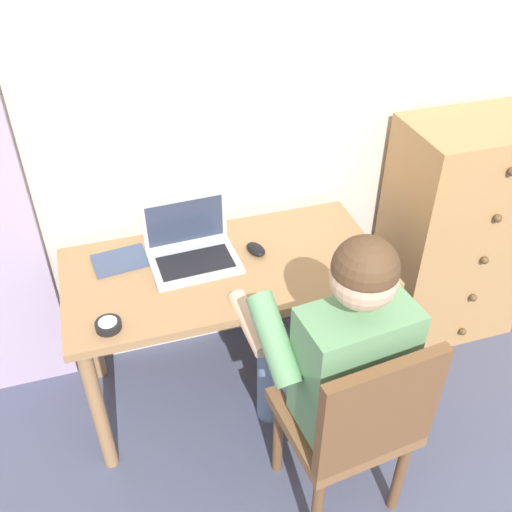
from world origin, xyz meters
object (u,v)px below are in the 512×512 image
at_px(person_seated, 333,347).
at_px(computer_mouse, 256,249).
at_px(notebook_pad, 120,261).
at_px(coffee_mug, 355,263).
at_px(dresser, 457,233).
at_px(laptop, 191,248).
at_px(desk, 225,286).
at_px(chair, 355,422).
at_px(desk_clock, 108,325).

height_order(person_seated, computer_mouse, person_seated).
distance_m(person_seated, notebook_pad, 0.91).
bearing_deg(coffee_mug, computer_mouse, 143.87).
bearing_deg(dresser, laptop, -178.74).
distance_m(desk, laptop, 0.21).
distance_m(desk, chair, 0.74).
xyz_separation_m(laptop, notebook_pad, (-0.28, 0.06, -0.05)).
bearing_deg(coffee_mug, desk, 157.96).
relative_size(dresser, laptop, 3.17).
height_order(dresser, computer_mouse, dresser).
height_order(laptop, notebook_pad, laptop).
relative_size(person_seated, computer_mouse, 12.08).
distance_m(computer_mouse, notebook_pad, 0.54).
relative_size(chair, laptop, 2.54).
distance_m(chair, person_seated, 0.26).
bearing_deg(desk, laptop, 142.32).
height_order(person_seated, notebook_pad, person_seated).
xyz_separation_m(person_seated, coffee_mug, (0.22, 0.31, 0.08)).
relative_size(laptop, computer_mouse, 3.51).
height_order(desk, computer_mouse, computer_mouse).
distance_m(notebook_pad, coffee_mug, 0.92).
distance_m(computer_mouse, coffee_mug, 0.40).
relative_size(dresser, coffee_mug, 9.27).
bearing_deg(chair, notebook_pad, 128.36).
bearing_deg(coffee_mug, desk_clock, -178.33).
relative_size(chair, desk_clock, 9.89).
height_order(notebook_pad, coffee_mug, coffee_mug).
bearing_deg(dresser, notebook_pad, 178.75).
bearing_deg(person_seated, desk, 116.76).
xyz_separation_m(person_seated, laptop, (-0.36, 0.58, 0.08)).
distance_m(desk, person_seated, 0.56).
height_order(dresser, laptop, dresser).
relative_size(desk, dresser, 1.12).
xyz_separation_m(person_seated, notebook_pad, (-0.64, 0.64, 0.04)).
xyz_separation_m(desk, coffee_mug, (0.47, -0.19, 0.15)).
bearing_deg(dresser, computer_mouse, -176.29).
bearing_deg(notebook_pad, laptop, -19.05).
distance_m(desk, desk_clock, 0.53).
bearing_deg(coffee_mug, person_seated, -125.08).
bearing_deg(chair, person_seated, 95.38).
relative_size(person_seated, coffee_mug, 10.07).
bearing_deg(dresser, coffee_mug, -156.30).
distance_m(desk_clock, notebook_pad, 0.37).
distance_m(person_seated, laptop, 0.69).
bearing_deg(coffee_mug, laptop, 154.62).
height_order(desk_clock, coffee_mug, coffee_mug).
relative_size(desk_clock, coffee_mug, 0.75).
height_order(chair, notebook_pad, chair).
xyz_separation_m(dresser, laptop, (-1.27, -0.03, 0.21)).
xyz_separation_m(desk, computer_mouse, (0.14, 0.05, 0.12)).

